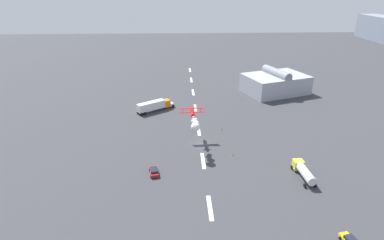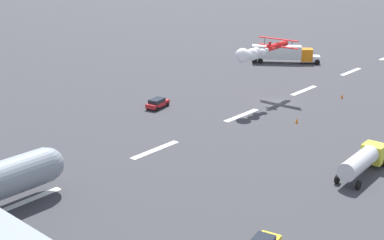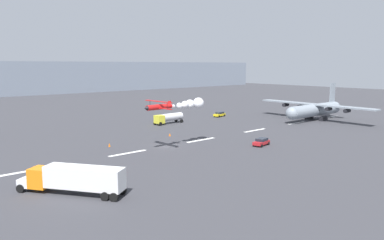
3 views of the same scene
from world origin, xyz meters
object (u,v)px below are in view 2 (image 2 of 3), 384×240
fuel_tanker_truck (363,160)px  followme_car_yellow (157,103)px  stunt_biplane_red (257,52)px  traffic_cone_near (342,96)px  semi_truck_orange (283,53)px  traffic_cone_far (297,121)px

fuel_tanker_truck → followme_car_yellow: bearing=-94.9°
stunt_biplane_red → followme_car_yellow: stunt_biplane_red is taller
fuel_tanker_truck → traffic_cone_near: fuel_tanker_truck is taller
semi_truck_orange → stunt_biplane_red: bearing=23.7°
semi_truck_orange → traffic_cone_near: semi_truck_orange is taller
stunt_biplane_red → semi_truck_orange: 32.62m
stunt_biplane_red → traffic_cone_far: stunt_biplane_red is taller
followme_car_yellow → fuel_tanker_truck: bearing=85.1°
fuel_tanker_truck → followme_car_yellow: size_ratio=2.03×
stunt_biplane_red → traffic_cone_near: bearing=142.8°
fuel_tanker_truck → stunt_biplane_red: bearing=-120.9°
traffic_cone_far → stunt_biplane_red: bearing=-111.4°
fuel_tanker_truck → traffic_cone_far: size_ratio=12.26×
fuel_tanker_truck → followme_car_yellow: fuel_tanker_truck is taller
stunt_biplane_red → followme_car_yellow: bearing=-41.0°
fuel_tanker_truck → traffic_cone_far: (-11.03, -14.91, -1.37)m
followme_car_yellow → traffic_cone_near: bearing=140.9°
traffic_cone_near → traffic_cone_far: (16.23, 0.88, 0.00)m
fuel_tanker_truck → traffic_cone_near: 31.53m
stunt_biplane_red → traffic_cone_far: 13.63m
traffic_cone_near → stunt_biplane_red: bearing=-37.2°
stunt_biplane_red → semi_truck_orange: bearing=-156.3°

